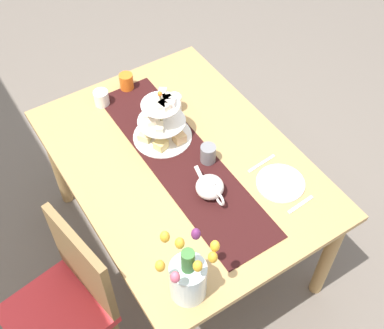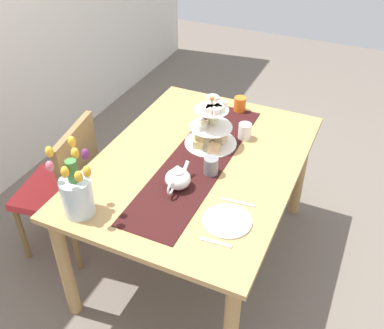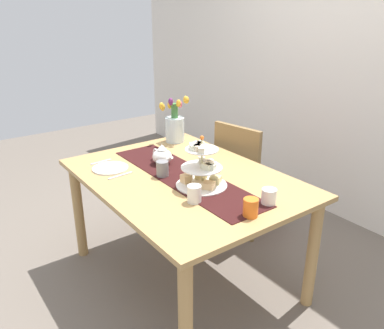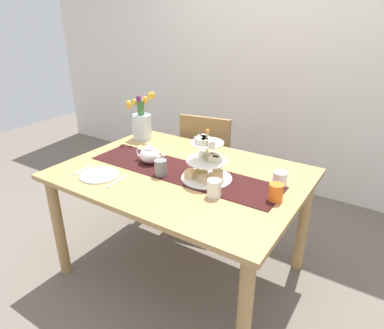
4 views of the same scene
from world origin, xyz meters
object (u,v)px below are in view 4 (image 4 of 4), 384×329
mug_white_text (214,188)px  mug_orange (276,192)px  cream_jug (280,179)px  fork_left (83,170)px  mug_grey (161,167)px  knife_left (117,181)px  chair_left (209,160)px  tiered_cake_stand (207,163)px  tulip_vase (142,123)px  dining_table (181,186)px  dinner_plate_left (100,175)px  teapot (149,155)px

mug_white_text → mug_orange: 0.32m
mug_white_text → cream_jug: bearing=50.8°
fork_left → mug_grey: mug_grey is taller
knife_left → chair_left: bearing=90.4°
fork_left → knife_left: 0.29m
fork_left → mug_grey: (0.45, 0.21, 0.05)m
tiered_cake_stand → tulip_vase: tulip_vase is taller
tiered_cake_stand → mug_orange: bearing=-3.5°
tulip_vase → mug_white_text: (0.92, -0.50, -0.08)m
mug_orange → dining_table: bearing=177.9°
dinner_plate_left → teapot: bearing=67.8°
fork_left → mug_orange: (1.13, 0.29, 0.04)m
mug_white_text → dinner_plate_left: bearing=-167.1°
chair_left → mug_white_text: chair_left is taller
tulip_vase → fork_left: (0.08, -0.66, -0.13)m
teapot → knife_left: size_ratio=1.40×
tiered_cake_stand → fork_left: (-0.70, -0.32, -0.10)m
tulip_vase → knife_left: (0.37, -0.66, -0.13)m
dinner_plate_left → mug_white_text: mug_white_text is taller
dinner_plate_left → mug_white_text: size_ratio=2.42×
tiered_cake_stand → tulip_vase: bearing=156.7°
tiered_cake_stand → mug_grey: bearing=-156.6°
mug_white_text → tulip_vase: bearing=151.7°
cream_jug → fork_left: 1.19m
dining_table → dinner_plate_left: 0.50m
dining_table → mug_grey: mug_grey is taller
chair_left → mug_grey: chair_left is taller
cream_jug → tiered_cake_stand: bearing=-159.4°
dining_table → teapot: bearing=180.0°
dining_table → mug_grey: (-0.07, -0.11, 0.15)m
mug_white_text → mug_grey: bearing=173.0°
knife_left → mug_white_text: 0.58m
knife_left → mug_white_text: mug_white_text is taller
tulip_vase → dining_table: bearing=-29.5°
dining_table → cream_jug: 0.61m
teapot → dinner_plate_left: size_ratio=1.04×
fork_left → knife_left: bearing=0.0°
teapot → cream_jug: (0.82, 0.15, -0.02)m
tiered_cake_stand → fork_left: tiered_cake_stand is taller
dinner_plate_left → chair_left: bearing=82.7°
mug_grey → tiered_cake_stand: bearing=23.4°
dinner_plate_left → mug_white_text: bearing=12.9°
dining_table → cream_jug: (0.57, 0.15, 0.14)m
teapot → mug_white_text: teapot is taller
dining_table → mug_white_text: mug_white_text is taller
teapot → mug_grey: teapot is taller
tulip_vase → mug_orange: size_ratio=3.86×
chair_left → teapot: (-0.01, -0.76, 0.31)m
mug_orange → chair_left: bearing=137.4°
tulip_vase → mug_grey: 0.70m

